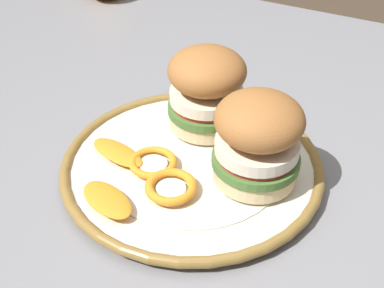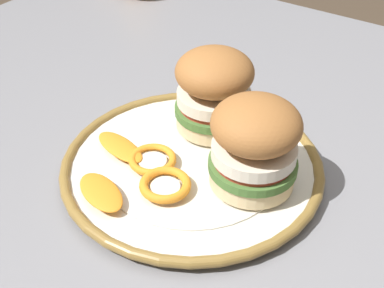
{
  "view_description": "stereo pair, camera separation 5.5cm",
  "coord_description": "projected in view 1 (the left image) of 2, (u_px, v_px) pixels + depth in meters",
  "views": [
    {
      "loc": [
        0.15,
        -0.42,
        1.15
      ],
      "look_at": [
        -0.06,
        -0.02,
        0.81
      ],
      "focal_mm": 48.1,
      "sensor_mm": 36.0,
      "label": 1
    },
    {
      "loc": [
        0.2,
        -0.39,
        1.15
      ],
      "look_at": [
        -0.06,
        -0.02,
        0.81
      ],
      "focal_mm": 48.1,
      "sensor_mm": 36.0,
      "label": 2
    }
  ],
  "objects": [
    {
      "name": "sandwich_half_right",
      "position": [
        258.0,
        138.0,
        0.53
      ],
      "size": [
        0.13,
        0.13,
        0.1
      ],
      "color": "beige",
      "rests_on": "dinner_plate"
    },
    {
      "name": "orange_peel_strip_long",
      "position": [
        107.0,
        199.0,
        0.52
      ],
      "size": [
        0.08,
        0.06,
        0.01
      ],
      "color": "orange",
      "rests_on": "dinner_plate"
    },
    {
      "name": "sandwich_half_left",
      "position": [
        207.0,
        88.0,
        0.6
      ],
      "size": [
        0.13,
        0.13,
        0.1
      ],
      "color": "beige",
      "rests_on": "dinner_plate"
    },
    {
      "name": "dinner_plate",
      "position": [
        192.0,
        165.0,
        0.58
      ],
      "size": [
        0.3,
        0.3,
        0.02
      ],
      "color": "silver",
      "rests_on": "dining_table"
    },
    {
      "name": "dining_table",
      "position": [
        238.0,
        237.0,
        0.64
      ],
      "size": [
        1.26,
        0.99,
        0.77
      ],
      "color": "gray",
      "rests_on": "ground"
    },
    {
      "name": "orange_peel_curled",
      "position": [
        153.0,
        163.0,
        0.57
      ],
      "size": [
        0.07,
        0.07,
        0.01
      ],
      "color": "orange",
      "rests_on": "dinner_plate"
    },
    {
      "name": "orange_peel_small_curl",
      "position": [
        171.0,
        187.0,
        0.54
      ],
      "size": [
        0.08,
        0.08,
        0.01
      ],
      "color": "orange",
      "rests_on": "dinner_plate"
    },
    {
      "name": "orange_peel_strip_short",
      "position": [
        118.0,
        152.0,
        0.58
      ],
      "size": [
        0.08,
        0.05,
        0.01
      ],
      "color": "orange",
      "rests_on": "dinner_plate"
    }
  ]
}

